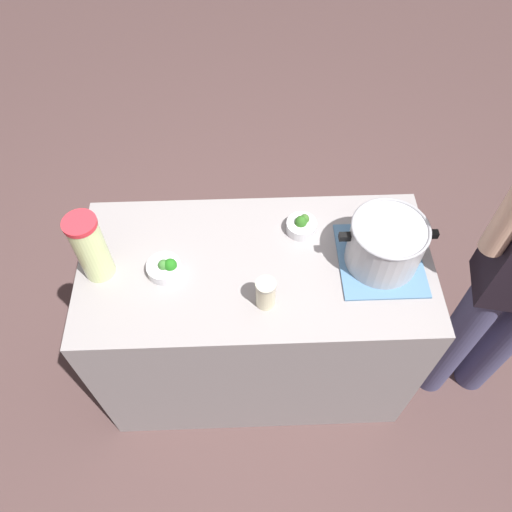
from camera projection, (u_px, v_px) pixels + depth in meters
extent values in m
plane|color=brown|center=(256.00, 363.00, 2.53)|extent=(8.00, 8.00, 0.00)
cube|color=gray|center=(256.00, 322.00, 2.17)|extent=(1.28, 0.63, 0.88)
cube|color=teal|center=(380.00, 259.00, 1.81)|extent=(0.30, 0.33, 0.01)
cylinder|color=#B7B7BC|center=(385.00, 244.00, 1.74)|extent=(0.26, 0.26, 0.18)
torus|color=#99999E|center=(391.00, 228.00, 1.66)|extent=(0.27, 0.27, 0.01)
cube|color=black|center=(345.00, 236.00, 1.69)|extent=(0.04, 0.02, 0.02)
cube|color=black|center=(432.00, 234.00, 1.70)|extent=(0.04, 0.02, 0.02)
cylinder|color=#DBEB9B|center=(91.00, 249.00, 1.68)|extent=(0.11, 0.11, 0.26)
cylinder|color=red|center=(79.00, 223.00, 1.57)|extent=(0.11, 0.11, 0.02)
ellipsoid|color=yellow|center=(95.00, 246.00, 1.67)|extent=(0.04, 0.04, 0.01)
cylinder|color=beige|center=(266.00, 294.00, 1.67)|extent=(0.07, 0.07, 0.11)
cylinder|color=#B2AD99|center=(266.00, 284.00, 1.62)|extent=(0.07, 0.07, 0.01)
cylinder|color=silver|center=(164.00, 268.00, 1.77)|extent=(0.12, 0.12, 0.04)
ellipsoid|color=#3B7830|center=(164.00, 265.00, 1.75)|extent=(0.04, 0.04, 0.05)
ellipsoid|color=#21741A|center=(170.00, 265.00, 1.75)|extent=(0.05, 0.05, 0.05)
cylinder|color=silver|center=(301.00, 227.00, 1.88)|extent=(0.11, 0.11, 0.04)
ellipsoid|color=#386524|center=(305.00, 219.00, 1.87)|extent=(0.04, 0.04, 0.04)
ellipsoid|color=#3D7522|center=(300.00, 223.00, 1.86)|extent=(0.04, 0.04, 0.05)
ellipsoid|color=#2D661E|center=(301.00, 222.00, 1.86)|extent=(0.04, 0.04, 0.05)
cylinder|color=#4B4A6F|center=(455.00, 341.00, 2.15)|extent=(0.14, 0.14, 0.82)
cylinder|color=#4B4A6F|center=(502.00, 340.00, 2.15)|extent=(0.14, 0.14, 0.82)
cylinder|color=#DAAA8C|center=(510.00, 217.00, 1.46)|extent=(0.08, 0.08, 0.30)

